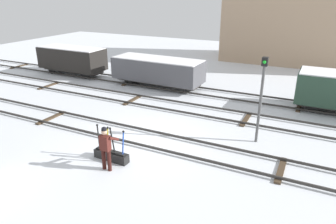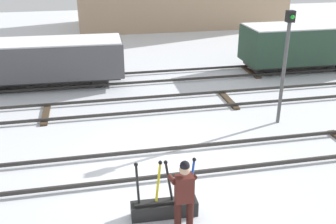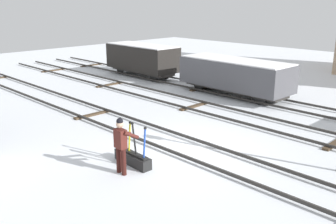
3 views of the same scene
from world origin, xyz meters
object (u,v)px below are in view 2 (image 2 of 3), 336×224
(signal_post, at_px, (285,57))
(freight_car_back_track, at_px, (48,60))
(switch_lever_frame, at_px, (164,206))
(rail_worker, at_px, (184,193))
(freight_car_far_end, at_px, (303,44))

(signal_post, height_order, freight_car_back_track, signal_post)
(switch_lever_frame, xyz_separation_m, rail_worker, (0.29, -0.65, 0.76))
(rail_worker, bearing_deg, signal_post, 48.57)
(switch_lever_frame, relative_size, signal_post, 0.40)
(freight_car_back_track, xyz_separation_m, freight_car_far_end, (12.03, -0.00, 0.11))
(signal_post, xyz_separation_m, freight_car_far_end, (4.00, 5.66, -1.06))
(freight_car_far_end, bearing_deg, signal_post, -124.75)
(switch_lever_frame, height_order, signal_post, signal_post)
(rail_worker, relative_size, freight_car_back_track, 0.28)
(switch_lever_frame, relative_size, freight_car_far_end, 0.26)
(freight_car_back_track, bearing_deg, freight_car_far_end, 1.76)
(rail_worker, xyz_separation_m, signal_post, (4.61, 4.87, 1.34))
(rail_worker, bearing_deg, switch_lever_frame, 115.77)
(signal_post, relative_size, freight_car_far_end, 0.66)
(switch_lever_frame, xyz_separation_m, freight_car_far_end, (8.90, 9.88, 1.04))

